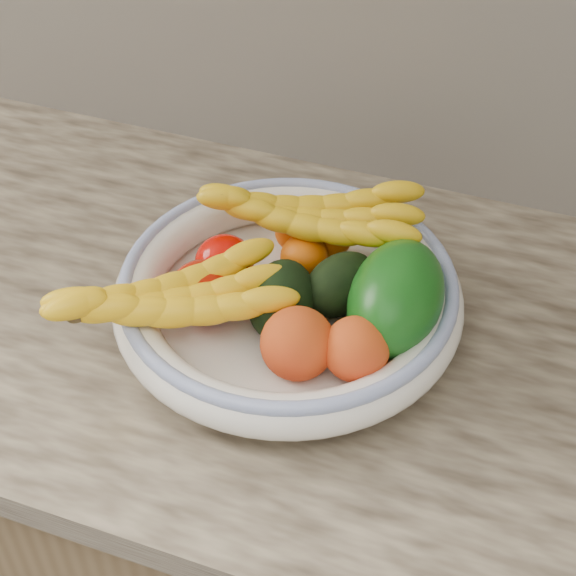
{
  "coord_description": "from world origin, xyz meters",
  "views": [
    {
      "loc": [
        0.24,
        0.99,
        1.63
      ],
      "look_at": [
        0.0,
        1.66,
        0.96
      ],
      "focal_mm": 55.0,
      "sensor_mm": 36.0,
      "label": 1
    }
  ],
  "objects_px": {
    "fruit_bowl": "(288,295)",
    "green_mango": "(396,298)",
    "banana_bunch_back": "(309,220)",
    "banana_bunch_front": "(171,304)"
  },
  "relations": [
    {
      "from": "banana_bunch_back",
      "to": "banana_bunch_front",
      "type": "xyz_separation_m",
      "value": [
        -0.09,
        -0.17,
        -0.01
      ]
    },
    {
      "from": "green_mango",
      "to": "banana_bunch_back",
      "type": "distance_m",
      "value": 0.15
    },
    {
      "from": "green_mango",
      "to": "banana_bunch_front",
      "type": "xyz_separation_m",
      "value": [
        -0.22,
        -0.09,
        0.01
      ]
    },
    {
      "from": "green_mango",
      "to": "banana_bunch_front",
      "type": "height_order",
      "value": "green_mango"
    },
    {
      "from": "banana_bunch_front",
      "to": "fruit_bowl",
      "type": "bearing_deg",
      "value": 2.54
    },
    {
      "from": "green_mango",
      "to": "banana_bunch_back",
      "type": "height_order",
      "value": "green_mango"
    },
    {
      "from": "banana_bunch_front",
      "to": "banana_bunch_back",
      "type": "bearing_deg",
      "value": 23.29
    },
    {
      "from": "fruit_bowl",
      "to": "green_mango",
      "type": "bearing_deg",
      "value": 3.92
    },
    {
      "from": "green_mango",
      "to": "banana_bunch_front",
      "type": "distance_m",
      "value": 0.24
    },
    {
      "from": "fruit_bowl",
      "to": "green_mango",
      "type": "relative_size",
      "value": 2.52
    }
  ]
}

